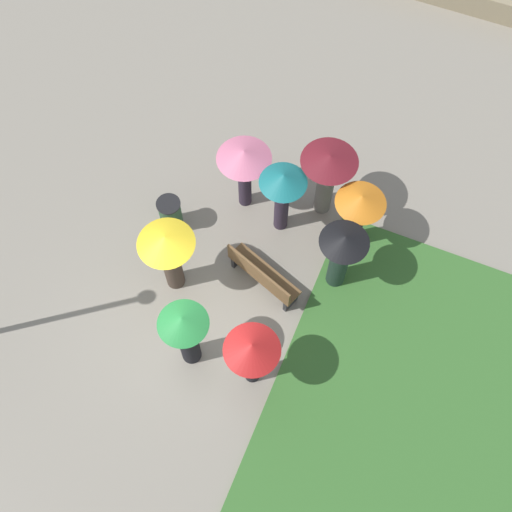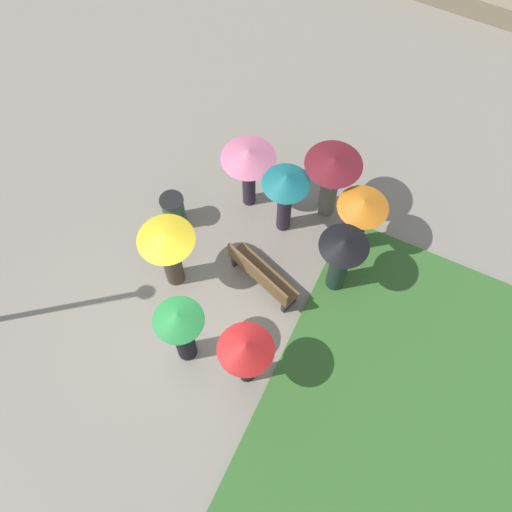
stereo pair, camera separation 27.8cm
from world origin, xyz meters
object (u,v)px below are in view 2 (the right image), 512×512
Objects in this scene: trash_bin at (174,211)px; crowd_person_maroon at (332,175)px; crowd_person_red at (246,352)px; park_bench at (261,276)px; crowd_person_green at (181,328)px; crowd_person_orange at (361,214)px; crowd_person_pink at (248,162)px; crowd_person_black at (341,257)px; crowd_person_teal at (286,190)px; crowd_person_yellow at (168,247)px.

crowd_person_maroon is at bearing -149.08° from trash_bin.
park_bench is at bearing -50.47° from crowd_person_red.
crowd_person_red is at bearing -131.43° from crowd_person_green.
crowd_person_orange is 0.90× the size of crowd_person_green.
crowd_person_black is (-2.48, 1.06, -0.25)m from crowd_person_pink.
trash_bin is 0.49× the size of crowd_person_red.
crowd_person_yellow reaches higher than crowd_person_teal.
crowd_person_teal reaches higher than crowd_person_orange.
crowd_person_pink is 0.98× the size of crowd_person_black.
crowd_person_green is at bearing -94.16° from crowd_person_black.
crowd_person_orange is at bearing -115.19° from crowd_person_maroon.
crowd_person_red is (0.79, 3.54, 0.10)m from crowd_person_orange.
crowd_person_pink is (1.13, -1.75, 1.01)m from park_bench.
crowd_person_teal is (-0.94, 0.25, -0.06)m from crowd_person_pink.
crowd_person_teal is 1.05× the size of crowd_person_red.
crowd_person_maroon is (0.86, -0.58, 0.04)m from crowd_person_orange.
crowd_person_maroon is at bearing -82.37° from park_bench.
crowd_person_orange is 0.94× the size of crowd_person_yellow.
crowd_person_green is at bearing 90.12° from park_bench.
trash_bin is 3.95m from crowd_person_orange.
crowd_person_orange is at bearing 78.35° from crowd_person_yellow.
crowd_person_yellow is at bearing 118.87° from trash_bin.
crowd_person_maroon is (0.86, -1.57, 0.11)m from crowd_person_black.
crowd_person_orange is at bearing -80.09° from crowd_person_red.
crowd_person_yellow is at bearing 151.38° from crowd_person_maroon.
crowd_person_yellow is at bearing -8.06° from crowd_person_green.
crowd_person_black is 0.94× the size of crowd_person_green.
crowd_person_green is (-0.43, 3.68, -0.14)m from crowd_person_pink.
crowd_person_black is 0.98× the size of crowd_person_yellow.
crowd_person_black is 3.33m from crowd_person_green.
crowd_person_yellow is at bearing -131.13° from crowd_person_orange.
crowd_person_green is at bearing 39.50° from crowd_person_teal.
crowd_person_pink is 0.98m from crowd_person_teal.
crowd_person_pink is at bearing -135.79° from trash_bin.
crowd_person_yellow reaches higher than trash_bin.
crowd_person_green is at bearing 25.96° from crowd_person_red.
crowd_person_orange is 0.95× the size of crowd_person_maroon.
trash_bin is 0.48× the size of crowd_person_pink.
crowd_person_orange is 0.97× the size of crowd_person_pink.
crowd_person_pink is 1.70m from crowd_person_maroon.
crowd_person_red is (-0.76, 3.35, -0.01)m from crowd_person_teal.
crowd_person_maroon reaches higher than trash_bin.
crowd_person_orange is 3.63m from crowd_person_red.
crowd_person_black is at bearing -133.06° from park_bench.
crowd_person_teal is at bearing -63.10° from park_bench.
crowd_person_yellow reaches higher than crowd_person_red.
crowd_person_teal is 0.99× the size of crowd_person_yellow.
crowd_person_red reaches higher than park_bench.
crowd_person_green reaches higher than crowd_person_maroon.
crowd_person_green is (2.05, 3.62, 0.03)m from crowd_person_orange.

